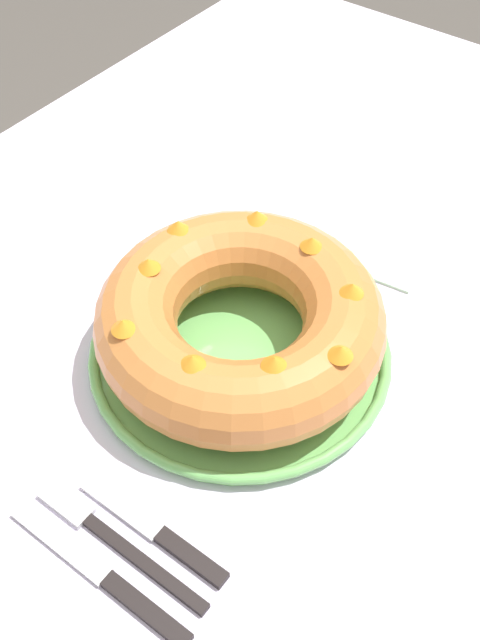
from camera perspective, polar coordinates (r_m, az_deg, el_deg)
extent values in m
plane|color=#4C4742|center=(1.53, 1.58, -21.21)|extent=(8.00, 8.00, 0.00)
cube|color=silver|center=(0.86, 2.62, -3.22)|extent=(1.57, 1.16, 0.03)
cylinder|color=brown|center=(1.76, 2.04, 11.46)|extent=(0.06, 0.06, 0.74)
cylinder|color=#6BB760|center=(0.84, 0.00, -2.67)|extent=(0.32, 0.32, 0.01)
torus|color=#6BB760|center=(0.83, 0.00, -2.31)|extent=(0.34, 0.34, 0.01)
torus|color=#C67538|center=(0.79, 0.00, 0.00)|extent=(0.31, 0.31, 0.09)
cone|color=orange|center=(0.77, 8.54, 2.39)|extent=(0.03, 0.03, 0.01)
cone|color=orange|center=(0.81, 5.50, 5.93)|extent=(0.03, 0.03, 0.01)
cone|color=orange|center=(0.84, 1.31, 7.97)|extent=(0.03, 0.03, 0.01)
cone|color=orange|center=(0.83, -4.73, 7.18)|extent=(0.03, 0.03, 0.01)
cone|color=orange|center=(0.79, -7.00, 4.28)|extent=(0.03, 0.03, 0.01)
cone|color=orange|center=(0.73, -8.90, -0.36)|extent=(0.03, 0.03, 0.01)
cone|color=orange|center=(0.70, -3.65, -3.10)|extent=(0.03, 0.03, 0.01)
cone|color=orange|center=(0.70, 2.63, -3.19)|extent=(0.03, 0.03, 0.01)
cone|color=orange|center=(0.71, 7.69, -2.36)|extent=(0.03, 0.03, 0.01)
cube|color=black|center=(0.72, -7.32, -17.90)|extent=(0.01, 0.14, 0.01)
cube|color=silver|center=(0.76, -13.11, -13.43)|extent=(0.02, 0.06, 0.01)
cube|color=black|center=(0.70, -7.16, -21.09)|extent=(0.02, 0.09, 0.01)
cube|color=silver|center=(0.74, -13.48, -16.11)|extent=(0.02, 0.12, 0.00)
cube|color=black|center=(0.72, -3.74, -17.60)|extent=(0.02, 0.08, 0.01)
cube|color=silver|center=(0.75, -8.96, -13.84)|extent=(0.02, 0.09, 0.00)
cube|color=#B2D1B7|center=(0.99, 11.37, 6.03)|extent=(0.17, 0.13, 0.00)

